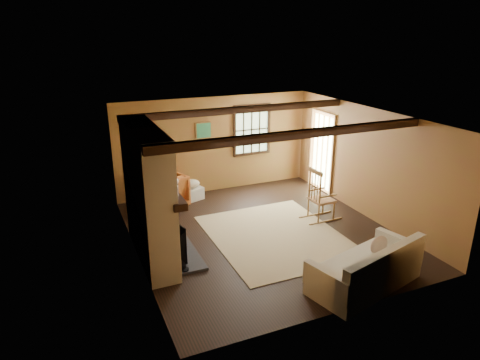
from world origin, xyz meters
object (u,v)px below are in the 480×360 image
fireplace (150,200)px  armchair (163,192)px  rocking_chair (320,198)px  sofa (368,271)px  laundry_basket (192,194)px

fireplace → armchair: (0.69, 2.06, -0.69)m
fireplace → rocking_chair: (3.68, 0.16, -0.61)m
rocking_chair → sofa: bearing=161.8°
armchair → laundry_basket: bearing=177.8°
fireplace → rocking_chair: 3.73m
fireplace → armchair: size_ratio=2.65×
sofa → armchair: bearing=102.4°
sofa → laundry_basket: 4.94m
fireplace → sofa: size_ratio=1.14×
fireplace → rocking_chair: fireplace is taller
laundry_basket → armchair: armchair is taller
rocking_chair → armchair: rocking_chair is taller
armchair → fireplace: bearing=47.9°
laundry_basket → sofa: bearing=-72.5°
rocking_chair → fireplace: bearing=90.6°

